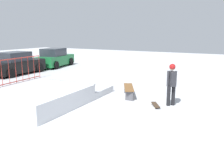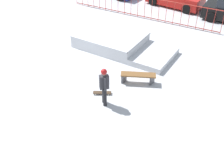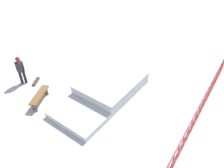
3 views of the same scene
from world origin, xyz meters
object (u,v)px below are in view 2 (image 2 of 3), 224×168
park_bench (138,76)px  skate_ramp (118,43)px  skater (104,84)px  skateboard (102,93)px

park_bench → skate_ramp: bearing=138.9°
skater → skate_ramp: bearing=69.7°
skate_ramp → skateboard: (1.75, -3.91, -0.24)m
skateboard → park_bench: size_ratio=0.49×
skater → skateboard: skater is taller
skater → skateboard: (-0.47, 0.48, -0.93)m
skater → park_bench: 2.24m
skate_ramp → skateboard: bearing=-68.5°
park_bench → skateboard: bearing=-118.1°
skate_ramp → park_bench: skate_ramp is taller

